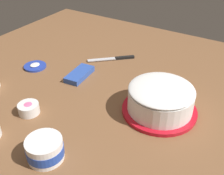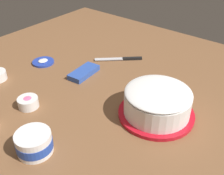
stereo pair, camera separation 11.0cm
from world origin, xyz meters
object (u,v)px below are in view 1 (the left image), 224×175
(frosted_cake, at_px, (161,100))
(sprinkle_bowl_pink, at_px, (29,108))
(spreading_knife, at_px, (115,58))
(candy_box_lower, at_px, (80,74))
(frosting_tub, at_px, (45,149))
(frosting_tub_lid, at_px, (34,66))

(frosted_cake, relative_size, sprinkle_bowl_pink, 3.58)
(spreading_knife, relative_size, candy_box_lower, 1.22)
(frosting_tub, xyz_separation_m, sprinkle_bowl_pink, (0.13, 0.21, -0.01))
(frosting_tub_lid, relative_size, candy_box_lower, 0.68)
(frosting_tub, distance_m, candy_box_lower, 0.48)
(sprinkle_bowl_pink, height_order, candy_box_lower, sprinkle_bowl_pink)
(sprinkle_bowl_pink, bearing_deg, frosting_tub_lid, 42.15)
(frosted_cake, relative_size, spreading_knife, 1.49)
(frosted_cake, xyz_separation_m, candy_box_lower, (0.04, 0.41, -0.04))
(spreading_knife, distance_m, candy_box_lower, 0.23)
(frosting_tub, bearing_deg, frosted_cake, -27.32)
(frosted_cake, distance_m, sprinkle_bowl_pink, 0.49)
(frosting_tub, height_order, frosting_tub_lid, frosting_tub)
(spreading_knife, height_order, candy_box_lower, candy_box_lower)
(spreading_knife, bearing_deg, sprinkle_bowl_pink, 174.55)
(frosted_cake, bearing_deg, frosting_tub, 152.68)
(frosted_cake, xyz_separation_m, frosting_tub, (-0.39, 0.20, -0.02))
(frosting_tub, xyz_separation_m, spreading_knife, (0.66, 0.15, -0.03))
(frosted_cake, distance_m, frosting_tub_lid, 0.64)
(frosting_tub_lid, bearing_deg, sprinkle_bowl_pink, -137.85)
(candy_box_lower, bearing_deg, sprinkle_bowl_pink, 174.44)
(frosted_cake, relative_size, candy_box_lower, 1.81)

